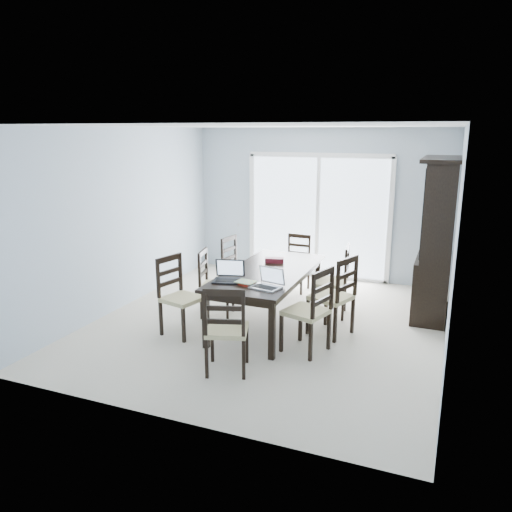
% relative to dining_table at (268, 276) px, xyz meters
% --- Properties ---
extents(floor, '(5.00, 5.00, 0.00)m').
position_rel_dining_table_xyz_m(floor, '(0.00, 0.00, -0.67)').
color(floor, beige).
rests_on(floor, ground).
extents(ceiling, '(5.00, 5.00, 0.00)m').
position_rel_dining_table_xyz_m(ceiling, '(0.00, 0.00, 1.93)').
color(ceiling, white).
rests_on(ceiling, back_wall).
extents(back_wall, '(4.50, 0.02, 2.60)m').
position_rel_dining_table_xyz_m(back_wall, '(0.00, 2.50, 0.63)').
color(back_wall, '#A3B3C2').
rests_on(back_wall, floor).
extents(wall_left, '(0.02, 5.00, 2.60)m').
position_rel_dining_table_xyz_m(wall_left, '(-2.25, 0.00, 0.63)').
color(wall_left, '#A3B3C2').
rests_on(wall_left, floor).
extents(wall_right, '(0.02, 5.00, 2.60)m').
position_rel_dining_table_xyz_m(wall_right, '(2.25, 0.00, 0.63)').
color(wall_right, '#A3B3C2').
rests_on(wall_right, floor).
extents(balcony, '(4.50, 2.00, 0.10)m').
position_rel_dining_table_xyz_m(balcony, '(0.00, 3.50, -0.72)').
color(balcony, gray).
rests_on(balcony, ground).
extents(railing, '(4.50, 0.06, 1.10)m').
position_rel_dining_table_xyz_m(railing, '(0.00, 4.50, -0.12)').
color(railing, '#99999E').
rests_on(railing, balcony).
extents(dining_table, '(1.00, 2.20, 0.75)m').
position_rel_dining_table_xyz_m(dining_table, '(0.00, 0.00, 0.00)').
color(dining_table, black).
rests_on(dining_table, floor).
extents(china_hutch, '(0.50, 1.38, 2.20)m').
position_rel_dining_table_xyz_m(china_hutch, '(2.02, 1.25, 0.40)').
color(china_hutch, black).
rests_on(china_hutch, floor).
extents(sliding_door, '(2.52, 0.05, 2.18)m').
position_rel_dining_table_xyz_m(sliding_door, '(0.00, 2.48, 0.41)').
color(sliding_door, silver).
rests_on(sliding_door, floor).
extents(chair_left_near, '(0.54, 0.53, 1.16)m').
position_rel_dining_table_xyz_m(chair_left_near, '(-0.99, -0.70, -0.06)').
color(chair_left_near, black).
rests_on(chair_left_near, floor).
extents(chair_left_mid, '(0.50, 0.49, 1.09)m').
position_rel_dining_table_xyz_m(chair_left_mid, '(-0.86, 0.01, -0.10)').
color(chair_left_mid, black).
rests_on(chair_left_mid, floor).
extents(chair_left_far, '(0.48, 0.47, 1.12)m').
position_rel_dining_table_xyz_m(chair_left_far, '(-0.85, 0.83, -0.08)').
color(chair_left_far, black).
rests_on(chair_left_far, floor).
extents(chair_right_near, '(0.57, 0.56, 1.19)m').
position_rel_dining_table_xyz_m(chair_right_near, '(0.80, -0.66, -0.04)').
color(chair_right_near, black).
rests_on(chair_right_near, floor).
extents(chair_right_mid, '(0.59, 0.58, 1.21)m').
position_rel_dining_table_xyz_m(chair_right_mid, '(0.96, -0.05, -0.03)').
color(chair_right_mid, black).
rests_on(chair_right_mid, floor).
extents(chair_right_far, '(0.50, 0.49, 1.17)m').
position_rel_dining_table_xyz_m(chair_right_far, '(0.79, 0.67, -0.06)').
color(chair_right_far, black).
rests_on(chair_right_far, floor).
extents(chair_end_near, '(0.55, 0.56, 1.15)m').
position_rel_dining_table_xyz_m(chair_end_near, '(0.09, -1.52, -0.06)').
color(chair_end_near, black).
rests_on(chair_end_near, floor).
extents(chair_end_far, '(0.41, 0.42, 1.05)m').
position_rel_dining_table_xyz_m(chair_end_far, '(-0.10, 1.62, -0.12)').
color(chair_end_far, black).
rests_on(chair_end_far, floor).
extents(laptop_dark, '(0.42, 0.34, 0.25)m').
position_rel_dining_table_xyz_m(laptop_dark, '(-0.28, -0.65, 0.14)').
color(laptop_dark, black).
rests_on(laptop_dark, dining_table).
extents(laptop_silver, '(0.38, 0.31, 0.23)m').
position_rel_dining_table_xyz_m(laptop_silver, '(0.24, -0.73, 0.13)').
color(laptop_silver, '#B8B8BB').
rests_on(laptop_silver, dining_table).
extents(book_stack, '(0.26, 0.21, 0.04)m').
position_rel_dining_table_xyz_m(book_stack, '(-0.04, -0.68, 0.10)').
color(book_stack, maroon).
rests_on(book_stack, dining_table).
extents(cell_phone, '(0.11, 0.09, 0.01)m').
position_rel_dining_table_xyz_m(cell_phone, '(0.04, -1.00, 0.08)').
color(cell_phone, black).
rests_on(cell_phone, dining_table).
extents(game_box, '(0.28, 0.20, 0.06)m').
position_rel_dining_table_xyz_m(game_box, '(-0.07, 0.42, 0.11)').
color(game_box, '#4E0F1F').
rests_on(game_box, dining_table).
extents(hot_tub, '(1.92, 1.79, 0.85)m').
position_rel_dining_table_xyz_m(hot_tub, '(-0.92, 3.39, -0.25)').
color(hot_tub, brown).
rests_on(hot_tub, balcony).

